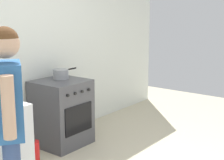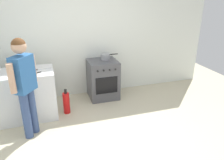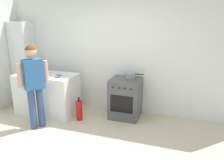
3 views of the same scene
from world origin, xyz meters
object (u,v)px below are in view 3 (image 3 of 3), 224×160
Objects in this scene: fire_extinguisher at (79,110)px; larder_cabinet at (24,63)px; person at (34,80)px; oven_left at (126,98)px; knife_paring at (37,71)px; knife_carving at (43,77)px; knife_bread at (64,76)px; pot at (131,76)px; knife_chef at (53,78)px.

larder_cabinet is (-1.78, 0.58, 0.78)m from fire_extinguisher.
person is at bearing -44.35° from larder_cabinet.
fire_extinguisher is at bearing -18.05° from larder_cabinet.
knife_paring is at bearing -175.57° from oven_left.
oven_left is 2.92× the size of knife_carving.
knife_paring is at bearing 165.54° from fire_extinguisher.
person is at bearing -145.98° from oven_left.
fire_extinguisher is (0.64, 0.54, -0.75)m from person.
knife_carving is 0.15× the size of larder_cabinet.
person reaches higher than oven_left.
person is (0.12, -0.43, 0.06)m from knife_carving.
oven_left is at bearing 15.35° from knife_bread.
larder_cabinet is (-0.56, 0.26, 0.09)m from knife_paring.
oven_left is at bearing 34.02° from person.
knife_bread is 1.45m from larder_cabinet.
pot is 1.83m from knife_carving.
oven_left is at bearing -137.68° from pot.
knife_chef and knife_bread have the same top height.
knife_paring is 0.39× the size of fire_extinguisher.
larder_cabinet reaches higher than fire_extinguisher.
knife_paring is at bearing -25.44° from larder_cabinet.
knife_bread is 0.81m from fire_extinguisher.
larder_cabinet is (-1.14, 1.12, 0.03)m from person.
knife_chef is 0.25m from knife_bread.
oven_left is 0.52× the size of person.
knife_carving is at bearing -160.23° from oven_left.
larder_cabinet is at bearing 179.47° from pot.
pot is at bearing 30.17° from fire_extinguisher.
knife_carving is 1.03m from fire_extinguisher.
larder_cabinet is (-1.38, 0.45, 0.10)m from knife_bread.
person is (-0.12, -0.44, 0.06)m from knife_chef.
pot is at bearing 21.13° from knife_carving.
knife_bread is 1.21× the size of knife_carving.
knife_bread is 0.18× the size of larder_cabinet.
knife_bread is (0.11, 0.22, -0.00)m from knife_chef.
pot is 1.30m from fire_extinguisher.
person is (-1.59, -1.09, 0.05)m from pot.
oven_left is at bearing 22.51° from knife_chef.
pot is 1.42m from knife_bread.
oven_left is 0.50m from pot.
oven_left is 4.39× the size of knife_paring.
knife_bread is at bearing -162.57° from pot.
knife_chef is 0.86m from fire_extinguisher.
larder_cabinet is (-1.02, 0.69, 0.10)m from knife_carving.
knife_bread is 0.22× the size of person.
larder_cabinet reaches higher than person.
knife_paring is 0.67× the size of knife_carving.
larder_cabinet is at bearing 161.95° from fire_extinguisher.
fire_extinguisher is at bearing 8.02° from knife_carving.
pot reaches higher than knife_bread.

